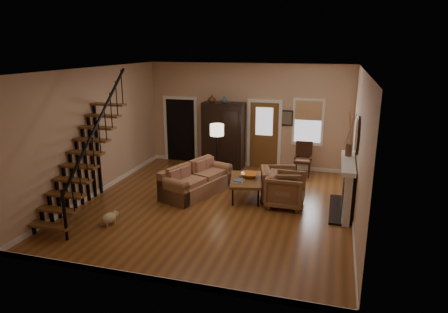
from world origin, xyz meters
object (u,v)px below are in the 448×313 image
(coffee_table, at_px, (246,188))
(floor_lamp, at_px, (217,154))
(armchair_right, at_px, (280,184))
(side_chair, at_px, (303,159))
(armchair_left, at_px, (286,190))
(armoire, at_px, (224,135))
(sofa, at_px, (197,180))

(coffee_table, relative_size, floor_lamp, 0.79)
(armchair_right, distance_m, side_chair, 2.23)
(armchair_left, bearing_deg, coffee_table, 75.21)
(armoire, bearing_deg, coffee_table, -61.92)
(armchair_right, xyz_separation_m, side_chair, (0.38, 2.19, 0.09))
(sofa, distance_m, side_chair, 3.47)
(coffee_table, relative_size, armchair_right, 1.44)
(armchair_left, relative_size, armchair_right, 0.98)
(sofa, xyz_separation_m, coffee_table, (1.32, 0.09, -0.13))
(sofa, relative_size, coffee_table, 1.54)
(floor_lamp, bearing_deg, side_chair, 28.68)
(armoire, bearing_deg, side_chair, -4.48)
(armchair_left, distance_m, floor_lamp, 2.53)
(armoire, bearing_deg, sofa, -90.32)
(coffee_table, xyz_separation_m, armchair_left, (1.06, -0.29, 0.16))
(armoire, relative_size, coffee_table, 1.57)
(coffee_table, distance_m, side_chair, 2.58)
(floor_lamp, bearing_deg, sofa, -102.77)
(armchair_left, height_order, armchair_right, armchair_right)
(sofa, relative_size, armchair_right, 2.22)
(coffee_table, height_order, armchair_right, armchair_right)
(armoire, xyz_separation_m, floor_lamp, (0.23, -1.47, -0.20))
(armchair_left, bearing_deg, side_chair, -3.40)
(coffee_table, bearing_deg, armchair_right, 3.54)
(coffee_table, relative_size, side_chair, 1.31)
(armchair_right, bearing_deg, armoire, 28.64)
(armchair_left, bearing_deg, armoire, 41.51)
(armoire, relative_size, floor_lamp, 1.24)
(sofa, relative_size, side_chair, 2.03)
(sofa, height_order, armchair_left, armchair_left)
(armoire, relative_size, armchair_right, 2.26)
(sofa, relative_size, floor_lamp, 1.22)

